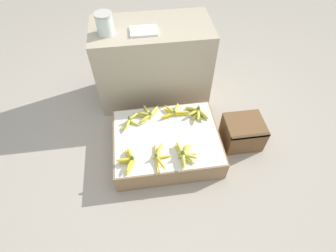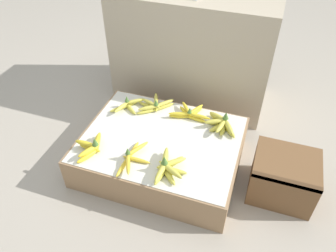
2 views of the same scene
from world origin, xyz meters
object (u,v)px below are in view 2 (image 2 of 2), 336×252
(banana_bunch_back_midleft, at_px, (155,105))
(banana_bunch_back_midright, at_px, (190,113))
(wooden_crate, at_px, (283,177))
(banana_bunch_back_right, at_px, (221,124))
(banana_bunch_front_midleft, at_px, (131,157))
(banana_bunch_back_left, at_px, (128,105))
(banana_bunch_front_left, at_px, (91,147))
(banana_bunch_front_midright, at_px, (167,167))

(banana_bunch_back_midleft, xyz_separation_m, banana_bunch_back_midright, (0.23, -0.00, -0.00))
(wooden_crate, xyz_separation_m, banana_bunch_back_right, (-0.39, 0.19, 0.11))
(banana_bunch_back_midleft, bearing_deg, banana_bunch_front_midleft, -84.83)
(banana_bunch_back_midleft, relative_size, banana_bunch_back_midright, 0.90)
(banana_bunch_back_left, relative_size, banana_bunch_back_right, 1.02)
(banana_bunch_back_left, relative_size, banana_bunch_back_midright, 0.83)
(banana_bunch_front_midleft, height_order, banana_bunch_back_left, banana_bunch_back_left)
(wooden_crate, relative_size, banana_bunch_back_midright, 1.31)
(banana_bunch_front_midleft, bearing_deg, banana_bunch_front_left, -178.69)
(banana_bunch_front_left, bearing_deg, wooden_crate, 12.68)
(banana_bunch_front_left, height_order, banana_bunch_back_right, same)
(banana_bunch_back_left, bearing_deg, banana_bunch_front_midright, -45.37)
(banana_bunch_front_left, distance_m, banana_bunch_back_midright, 0.63)
(banana_bunch_front_midleft, relative_size, banana_bunch_front_midright, 1.12)
(banana_bunch_front_left, height_order, banana_bunch_front_midright, banana_bunch_front_midright)
(banana_bunch_front_left, height_order, banana_bunch_front_midleft, banana_bunch_front_left)
(banana_bunch_back_right, bearing_deg, banana_bunch_back_left, -179.25)
(banana_bunch_front_midright, xyz_separation_m, banana_bunch_back_midleft, (-0.25, 0.47, -0.00))
(wooden_crate, distance_m, banana_bunch_front_left, 1.05)
(banana_bunch_front_midright, bearing_deg, banana_bunch_back_left, 134.63)
(banana_bunch_back_left, xyz_separation_m, banana_bunch_back_right, (0.60, 0.01, 0.01))
(banana_bunch_back_left, distance_m, banana_bunch_back_midright, 0.40)
(banana_bunch_front_midright, height_order, banana_bunch_back_midleft, banana_bunch_front_midright)
(banana_bunch_front_midleft, relative_size, banana_bunch_back_midleft, 1.19)
(banana_bunch_back_midright, distance_m, banana_bunch_back_right, 0.21)
(banana_bunch_back_right, bearing_deg, banana_bunch_back_midright, 168.55)
(banana_bunch_back_left, bearing_deg, banana_bunch_back_midright, 7.14)
(banana_bunch_back_right, bearing_deg, banana_bunch_front_midright, -114.27)
(banana_bunch_front_midright, relative_size, banana_bunch_back_left, 1.15)
(banana_bunch_front_midright, relative_size, banana_bunch_back_midright, 0.95)
(wooden_crate, xyz_separation_m, banana_bunch_front_midleft, (-0.79, -0.22, 0.11))
(banana_bunch_front_left, height_order, banana_bunch_back_left, banana_bunch_front_left)
(banana_bunch_front_midright, bearing_deg, wooden_crate, 21.68)
(banana_bunch_front_midleft, xyz_separation_m, banana_bunch_back_right, (0.39, 0.41, 0.01))
(banana_bunch_front_left, relative_size, banana_bunch_back_right, 1.16)
(banana_bunch_front_left, xyz_separation_m, banana_bunch_front_midleft, (0.23, 0.01, -0.01))
(banana_bunch_back_right, bearing_deg, wooden_crate, -25.80)
(banana_bunch_front_left, bearing_deg, banana_bunch_back_right, 33.75)
(banana_bunch_back_left, height_order, banana_bunch_back_midleft, same)
(banana_bunch_front_left, distance_m, banana_bunch_back_midleft, 0.50)
(banana_bunch_front_midright, distance_m, banana_bunch_back_left, 0.58)
(banana_bunch_front_left, height_order, banana_bunch_back_midright, banana_bunch_front_left)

